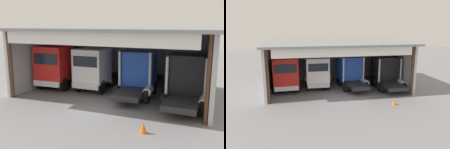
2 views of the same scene
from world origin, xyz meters
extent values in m
plane|color=slate|center=(0.00, 0.00, 0.00)|extent=(80.00, 80.00, 0.00)
cube|color=#ADB2B7|center=(0.00, 8.72, 2.41)|extent=(13.84, 0.24, 4.83)
cube|color=#ADB2B7|center=(-6.92, 4.36, 2.41)|extent=(0.24, 8.72, 4.83)
cube|color=#ADB2B7|center=(6.92, 4.36, 2.41)|extent=(0.24, 8.72, 4.83)
cube|color=gray|center=(0.00, 3.93, 4.93)|extent=(14.44, 9.58, 0.20)
cylinder|color=#4C2D1E|center=(-6.67, 0.15, 2.41)|extent=(0.24, 0.24, 4.83)
cylinder|color=#4C2D1E|center=(6.67, 0.15, 2.41)|extent=(0.24, 0.24, 4.83)
cube|color=white|center=(0.00, -0.34, 4.48)|extent=(12.45, 0.12, 0.90)
cube|color=red|center=(-5.28, 3.44, 2.18)|extent=(2.55, 2.56, 2.73)
cube|color=black|center=(-5.21, 2.21, 2.65)|extent=(2.06, 0.18, 0.82)
cube|color=silver|center=(-5.20, 2.18, 0.71)|extent=(2.30, 0.29, 0.44)
cube|color=#232326|center=(-5.38, 5.32, 0.74)|extent=(2.01, 3.52, 0.36)
cylinder|color=silver|center=(-4.26, 4.86, 1.85)|extent=(0.18, 0.18, 2.57)
cylinder|color=silver|center=(-6.44, 4.73, 1.85)|extent=(0.18, 0.18, 2.57)
cylinder|color=silver|center=(-6.45, 4.95, 0.86)|extent=(0.63, 1.23, 0.56)
cylinder|color=black|center=(-4.19, 3.01, 0.56)|extent=(0.36, 1.14, 1.12)
cylinder|color=black|center=(-6.31, 2.89, 0.56)|extent=(0.36, 1.14, 1.12)
cylinder|color=black|center=(-4.32, 5.38, 0.56)|extent=(0.36, 1.14, 1.12)
cylinder|color=black|center=(-6.44, 5.26, 0.56)|extent=(0.36, 1.14, 1.12)
cube|color=white|center=(-2.05, 3.84, 2.10)|extent=(2.36, 2.20, 2.61)
cube|color=black|center=(-2.06, 2.73, 2.56)|extent=(1.99, 0.08, 0.78)
cube|color=silver|center=(-2.06, 2.70, 0.70)|extent=(2.22, 0.18, 0.44)
cube|color=#232326|center=(-2.03, 5.90, 0.73)|extent=(1.78, 3.75, 0.36)
cylinder|color=silver|center=(-0.98, 5.08, 2.11)|extent=(0.18, 0.18, 3.11)
cylinder|color=silver|center=(-3.09, 5.09, 2.11)|extent=(0.18, 0.18, 3.11)
cylinder|color=silver|center=(-3.08, 5.61, 0.85)|extent=(0.57, 1.20, 0.56)
cylinder|color=black|center=(-1.03, 3.40, 0.55)|extent=(0.31, 1.10, 1.10)
cylinder|color=black|center=(-3.07, 3.42, 0.55)|extent=(0.31, 1.10, 1.10)
cylinder|color=black|center=(-1.01, 5.89, 0.55)|extent=(0.31, 1.10, 1.10)
cylinder|color=black|center=(-3.05, 5.91, 0.55)|extent=(0.31, 1.10, 1.10)
cube|color=#1E47B7|center=(1.59, 4.48, 2.06)|extent=(2.59, 2.58, 2.55)
cube|color=black|center=(1.51, 5.71, 2.51)|extent=(2.07, 0.20, 0.77)
cube|color=silver|center=(1.50, 5.74, 0.69)|extent=(2.32, 0.31, 0.44)
cube|color=#232326|center=(1.73, 2.43, 0.72)|extent=(2.07, 3.85, 0.36)
cylinder|color=silver|center=(0.59, 3.05, 1.96)|extent=(0.18, 0.18, 2.85)
cylinder|color=silver|center=(2.77, 3.20, 1.96)|extent=(0.18, 0.18, 2.85)
cylinder|color=silver|center=(2.80, 2.80, 0.84)|extent=(0.64, 1.23, 0.56)
cylinder|color=black|center=(0.49, 4.89, 0.54)|extent=(0.37, 1.10, 1.08)
cylinder|color=black|center=(2.62, 5.04, 0.54)|extent=(0.37, 1.10, 1.08)
cylinder|color=black|center=(0.66, 2.36, 0.54)|extent=(0.37, 1.10, 1.08)
cylinder|color=black|center=(2.79, 2.50, 0.54)|extent=(0.37, 1.10, 1.08)
cube|color=black|center=(5.33, 3.42, 2.08)|extent=(2.65, 2.36, 2.59)
cube|color=black|center=(5.36, 4.59, 2.53)|extent=(2.21, 0.11, 0.78)
cube|color=silver|center=(5.36, 4.62, 0.68)|extent=(2.47, 0.22, 0.44)
cube|color=#232326|center=(5.28, 1.47, 0.71)|extent=(2.03, 3.58, 0.36)
cylinder|color=silver|center=(4.13, 2.15, 1.92)|extent=(0.18, 0.18, 2.78)
cylinder|color=silver|center=(6.47, 2.09, 1.92)|extent=(0.18, 0.18, 2.78)
cylinder|color=silver|center=(6.46, 1.74, 0.83)|extent=(0.59, 1.21, 0.56)
cylinder|color=black|center=(4.19, 3.91, 0.53)|extent=(0.33, 1.07, 1.06)
cylinder|color=black|center=(6.49, 3.85, 0.53)|extent=(0.33, 1.07, 1.06)
cylinder|color=black|center=(4.13, 1.50, 0.53)|extent=(0.33, 1.07, 1.06)
cylinder|color=black|center=(6.43, 1.45, 0.53)|extent=(0.33, 1.07, 1.06)
cylinder|color=gold|center=(-0.19, 7.34, 0.46)|extent=(0.58, 0.58, 0.93)
cube|color=black|center=(2.36, 7.58, 0.50)|extent=(0.90, 0.60, 1.00)
cone|color=orange|center=(3.91, -2.19, 0.28)|extent=(0.36, 0.36, 0.56)
camera|label=1|loc=(7.11, -13.73, 5.33)|focal=41.08mm
camera|label=2|loc=(-4.41, -19.83, 6.97)|focal=37.24mm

